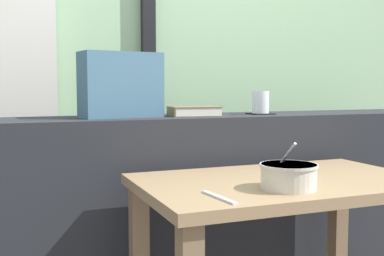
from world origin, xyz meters
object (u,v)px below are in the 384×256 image
Objects in this scene: juice_glass at (261,103)px; fork_utensil at (219,197)px; throw_pillow at (121,85)px; soup_bowl at (289,177)px; coaster_square at (260,114)px; closed_book at (194,111)px; breakfast_table at (282,218)px.

juice_glass reaches higher than fork_utensil.
soup_bowl is (0.35, -0.68, -0.28)m from throw_pillow.
throw_pillow reaches higher than juice_glass.
throw_pillow reaches higher than coaster_square.
coaster_square is 0.05m from juice_glass.
juice_glass is 0.55× the size of soup_bowl.
fork_utensil is at bearing -127.04° from coaster_square.
closed_book is at bearing -179.88° from juice_glass.
soup_bowl is at bearing -63.04° from throw_pillow.
juice_glass is (0.21, 0.52, 0.37)m from breakfast_table.
coaster_square is at bearing 68.03° from breakfast_table.
breakfast_table is 0.24m from soup_bowl.
coaster_square reaches higher than fork_utensil.
throw_pillow is 1.79× the size of soup_bowl.
closed_book is at bearing -3.77° from throw_pillow.
juice_glass is 0.63m from throw_pillow.
juice_glass reaches higher than breakfast_table.
closed_book reaches higher than breakfast_table.
soup_bowl reaches higher than fork_utensil.
fork_utensil is (-0.53, -0.70, -0.18)m from coaster_square.
coaster_square reaches higher than breakfast_table.
coaster_square is at bearing -1.78° from throw_pillow.
closed_book is at bearing 93.47° from soup_bowl.
breakfast_table is 0.63m from closed_book.
breakfast_table is 5.38× the size of soup_bowl.
closed_book reaches higher than soup_bowl.
soup_bowl is (-0.28, -0.67, -0.15)m from coaster_square.
throw_pillow reaches higher than fork_utensil.
closed_book reaches higher than fork_utensil.
breakfast_table is 0.67m from juice_glass.
throw_pillow is (-0.63, 0.02, 0.13)m from coaster_square.
coaster_square reaches higher than soup_bowl.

